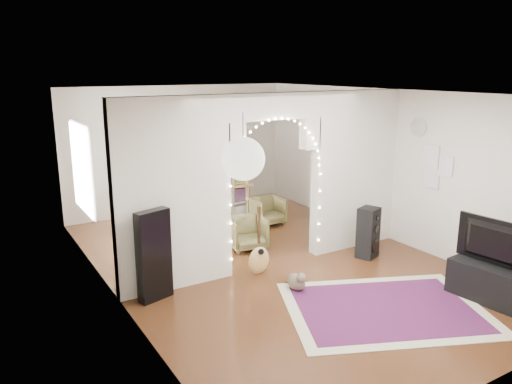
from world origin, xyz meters
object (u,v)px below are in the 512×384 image
dining_chair_right (267,211)px  floor_speaker (368,233)px  media_console (487,283)px  acoustic_guitar (259,250)px  dining_chair_left (247,233)px  dining_table (220,186)px  bookcase (215,188)px

dining_chair_right → floor_speaker: bearing=-78.4°
media_console → dining_chair_right: 4.46m
acoustic_guitar → dining_chair_left: (0.40, 1.06, -0.11)m
dining_chair_left → acoustic_guitar: bearing=-101.2°
floor_speaker → media_console: (0.26, -2.01, -0.17)m
media_console → dining_chair_left: 3.83m
acoustic_guitar → floor_speaker: acoustic_guitar is taller
dining_chair_right → dining_table: bearing=124.9°
dining_chair_left → dining_table: bearing=86.1°
floor_speaker → dining_table: (-1.05, 3.28, 0.26)m
acoustic_guitar → dining_chair_left: bearing=89.3°
dining_table → dining_chair_right: bearing=-44.8°
floor_speaker → bookcase: size_ratio=0.60×
media_console → dining_chair_right: (-0.71, 4.40, 0.03)m
floor_speaker → dining_chair_left: (-1.50, 1.39, -0.14)m
floor_speaker → media_console: size_ratio=0.85×
bookcase → dining_chair_right: bearing=-27.1°
acoustic_guitar → media_console: (2.16, -2.35, -0.14)m
dining_table → dining_chair_left: 1.98m
acoustic_guitar → dining_chair_right: 2.52m
acoustic_guitar → floor_speaker: bearing=10.1°
media_console → bookcase: bookcase is taller
floor_speaker → dining_chair_right: (-0.45, 2.39, -0.14)m
media_console → bookcase: 5.32m
bookcase → dining_chair_right: 1.15m
acoustic_guitar → bookcase: size_ratio=0.64×
media_console → dining_table: size_ratio=0.75×
acoustic_guitar → dining_chair_right: (1.45, 2.06, -0.12)m
acoustic_guitar → media_console: acoustic_guitar is taller
media_console → dining_table: 5.47m
acoustic_guitar → bookcase: bearing=97.0°
bookcase → dining_table: bearing=56.3°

